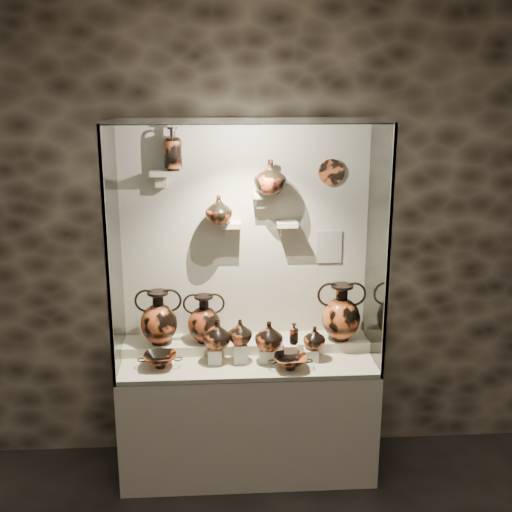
{
  "coord_description": "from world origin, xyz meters",
  "views": [
    {
      "loc": [
        -0.2,
        -1.78,
        2.63
      ],
      "look_at": [
        0.06,
        2.23,
        1.53
      ],
      "focal_mm": 45.0,
      "sensor_mm": 36.0,
      "label": 1
    }
  ],
  "objects": [
    {
      "name": "info_placard",
      "position": [
        0.58,
        2.47,
        1.52
      ],
      "size": [
        0.17,
        0.01,
        0.23
      ],
      "primitive_type": "cube",
      "color": "beige",
      "rests_on": "back_panel"
    },
    {
      "name": "amphora_mid",
      "position": [
        -0.29,
        2.33,
        1.07
      ],
      "size": [
        0.34,
        0.34,
        0.34
      ],
      "primitive_type": null,
      "rotation": [
        0.0,
        0.0,
        0.33
      ],
      "color": "#9C381B",
      "rests_on": "rear_tier"
    },
    {
      "name": "frame_post_right",
      "position": [
        0.84,
        1.89,
        1.6
      ],
      "size": [
        0.02,
        0.02,
        1.6
      ],
      "primitive_type": "cube",
      "color": "gray",
      "rests_on": "plinth"
    },
    {
      "name": "ovoid_vase_b",
      "position": [
        0.16,
        2.36,
        2.03
      ],
      "size": [
        0.28,
        0.28,
        0.22
      ],
      "primitive_type": "imported",
      "rotation": [
        0.0,
        0.0,
        0.4
      ],
      "color": "#9C381B",
      "rests_on": "bracket_cb"
    },
    {
      "name": "lekythos_tall",
      "position": [
        -0.47,
        2.41,
        2.23
      ],
      "size": [
        0.15,
        0.15,
        0.32
      ],
      "primitive_type": null,
      "rotation": [
        0.0,
        0.0,
        0.17
      ],
      "color": "#B54C22",
      "rests_on": "bracket_ul"
    },
    {
      "name": "jug_c",
      "position": [
        0.14,
        2.12,
        1.02
      ],
      "size": [
        0.19,
        0.19,
        0.19
      ],
      "primitive_type": "imported",
      "rotation": [
        0.0,
        0.0,
        -0.04
      ],
      "color": "#B54C22",
      "rests_on": "pedestal_c"
    },
    {
      "name": "bracket_cb",
      "position": [
        0.1,
        2.42,
        1.9
      ],
      "size": [
        0.1,
        0.12,
        0.04
      ],
      "primitive_type": "cube",
      "color": "#C0B29A",
      "rests_on": "back_panel"
    },
    {
      "name": "rear_tier",
      "position": [
        0.0,
        2.35,
        0.85
      ],
      "size": [
        1.7,
        0.25,
        0.1
      ],
      "primitive_type": "cube",
      "color": "beige",
      "rests_on": "plinth"
    },
    {
      "name": "lekythos_small",
      "position": [
        0.3,
        2.14,
        1.03
      ],
      "size": [
        0.09,
        0.09,
        0.16
      ],
      "primitive_type": null,
      "rotation": [
        0.0,
        0.0,
        0.25
      ],
      "color": "#9C381B",
      "rests_on": "pedestal_d"
    },
    {
      "name": "pedestal_c",
      "position": [
        0.12,
        2.13,
        0.88
      ],
      "size": [
        0.09,
        0.09,
        0.09
      ],
      "primitive_type": "cube",
      "color": "silver",
      "rests_on": "front_tier"
    },
    {
      "name": "wall_plate",
      "position": [
        0.58,
        2.47,
        2.04
      ],
      "size": [
        0.18,
        0.02,
        0.18
      ],
      "primitive_type": "cylinder",
      "rotation": [
        1.57,
        0.0,
        0.0
      ],
      "color": "#B04D22",
      "rests_on": "back_panel"
    },
    {
      "name": "jug_e",
      "position": [
        0.44,
        2.15,
        0.99
      ],
      "size": [
        0.19,
        0.19,
        0.15
      ],
      "primitive_type": "imported",
      "rotation": [
        0.0,
        0.0,
        -0.39
      ],
      "color": "#B54C22",
      "rests_on": "pedestal_e"
    },
    {
      "name": "pedestal_d",
      "position": [
        0.28,
        2.13,
        0.89
      ],
      "size": [
        0.09,
        0.09,
        0.12
      ],
      "primitive_type": "cube",
      "color": "silver",
      "rests_on": "front_tier"
    },
    {
      "name": "plinth",
      "position": [
        0.0,
        2.18,
        0.4
      ],
      "size": [
        1.7,
        0.6,
        0.8
      ],
      "primitive_type": "cube",
      "color": "#C0B29A",
      "rests_on": "floor"
    },
    {
      "name": "bracket_ul",
      "position": [
        -0.55,
        2.42,
        2.05
      ],
      "size": [
        0.14,
        0.12,
        0.04
      ],
      "primitive_type": "cube",
      "color": "#C0B29A",
      "rests_on": "back_panel"
    },
    {
      "name": "pedestal_a",
      "position": [
        -0.22,
        2.13,
        0.88
      ],
      "size": [
        0.09,
        0.09,
        0.1
      ],
      "primitive_type": "cube",
      "color": "silver",
      "rests_on": "front_tier"
    },
    {
      "name": "frame_post_left",
      "position": [
        -0.84,
        1.89,
        1.6
      ],
      "size": [
        0.02,
        0.02,
        1.6
      ],
      "primitive_type": "cube",
      "color": "gray",
      "rests_on": "plinth"
    },
    {
      "name": "pedestal_e",
      "position": [
        0.42,
        2.13,
        0.87
      ],
      "size": [
        0.09,
        0.09,
        0.08
      ],
      "primitive_type": "cube",
      "color": "silver",
      "rests_on": "front_tier"
    },
    {
      "name": "glass_top",
      "position": [
        0.0,
        2.18,
        2.4
      ],
      "size": [
        1.7,
        0.6,
        0.01
      ],
      "primitive_type": "cube",
      "color": "white",
      "rests_on": "back_panel"
    },
    {
      "name": "amphora_right",
      "position": [
        0.65,
        2.31,
        1.1
      ],
      "size": [
        0.42,
        0.42,
        0.4
      ],
      "primitive_type": null,
      "rotation": [
        0.0,
        0.0,
        0.41
      ],
      "color": "#B54C22",
      "rests_on": "rear_tier"
    },
    {
      "name": "glass_left",
      "position": [
        -0.85,
        2.18,
        1.6
      ],
      "size": [
        0.01,
        0.6,
        1.6
      ],
      "primitive_type": "cube",
      "color": "white",
      "rests_on": "plinth"
    },
    {
      "name": "jug_b",
      "position": [
        -0.05,
        2.14,
        1.04
      ],
      "size": [
        0.21,
        0.21,
        0.17
      ],
      "primitive_type": "imported",
      "rotation": [
        0.0,
        0.0,
        0.43
      ],
      "color": "#9C381B",
      "rests_on": "pedestal_b"
    },
    {
      "name": "kylix_left",
      "position": [
        -0.58,
        2.09,
        0.89
      ],
      "size": [
        0.35,
        0.32,
        0.11
      ],
      "primitive_type": null,
      "rotation": [
        0.0,
        0.0,
        -0.42
      ],
      "color": "#9C381B",
      "rests_on": "front_tier"
    },
    {
      "name": "glass_front",
      "position": [
        0.0,
        1.88,
        1.6
      ],
      "size": [
        1.7,
        0.01,
        1.6
      ],
      "primitive_type": "cube",
      "color": "white",
      "rests_on": "plinth"
    },
    {
      "name": "glass_right",
      "position": [
        0.85,
        2.18,
        1.6
      ],
      "size": [
        0.01,
        0.6,
        1.6
      ],
      "primitive_type": "cube",
      "color": "white",
      "rests_on": "plinth"
    },
    {
      "name": "wall_back",
      "position": [
        0.0,
        2.5,
        1.6
      ],
      "size": [
        5.0,
        0.02,
        3.2
      ],
      "primitive_type": "cube",
      "color": "black",
      "rests_on": "ground"
    },
    {
      "name": "amphora_left",
      "position": [
        -0.59,
        2.32,
        1.09
      ],
      "size": [
        0.4,
        0.4,
        0.38
      ],
      "primitive_type": null,
      "rotation": [
        0.0,
        0.0,
        0.42
      ],
      "color": "#B54C22",
      "rests_on": "rear_tier"
    },
    {
      "name": "back_panel",
      "position": [
        0.0,
        2.5,
        1.6
      ],
      "size": [
        1.7,
        0.03,
        1.6
      ],
      "primitive_type": "cube",
      "color": "#C0B29A",
      "rests_on": "plinth"
    },
    {
      "name": "bracket_ca",
      "position": [
        -0.1,
        2.42,
        1.7
      ],
      "size": [
        0.14,
        0.12,
        0.04
      ],
      "primitive_type": "cube",
      "color": "#C0B29A",
      "rests_on": "back_panel"
    },
    {
      "name": "front_tier",
      "position": [
        0.0,
        2.18,
        0.82
      ],
      "size": [
        1.68,
        0.58,
        0.03
      ],
      "primitive_type": "cube",
      "color": "beige",
      "rests_on": "plinth"
    },
    {
      "name": "jug_a",
      "position": [
        -0.2,
        2.15,
        1.03
      ],
      "size": [
        0.2,
        0.2,
        0.19
      ],
      "primitive_type": "imported",
      "rotation": [
        0.0,
        0.0,
        0.09
      ],
      "color": "#B54C22",
      "rests_on": "pedestal_a"
    },
    {
      "name": "bracket_cc",
      "position": [
        0.28,
        2.42,
        1.7
      ],
      "size": [
        0.14,
        0.12,
        0.04
      ],
      "primitive_type": "cube",
      "color": "#C0B29A",
      "rests_on": "back_panel"
    },
    {
      "name": "kylix_right",
      "position": [
        0.27,
        2.01,
        0.89
      ],
      "size": [
        0.31,
        0.27,
        0.11
      ],
      "primitive_type": null,
      "rotation": [
        0.0,
        0.0,
        0.16
      ],
      "color": "#B54C22",
      "rests_on": "front_tier"
    },
    {
      "name": "pedestal_b",
      "position": [
        -0.05,
        2.13,
        0.9
      ],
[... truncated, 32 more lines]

